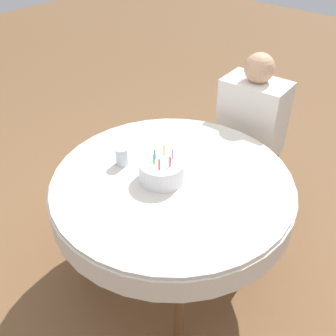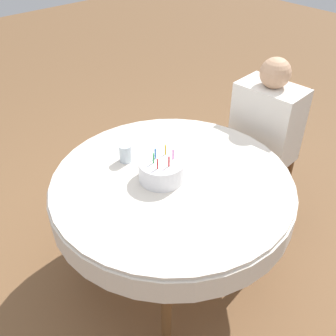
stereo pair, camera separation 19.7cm
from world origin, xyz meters
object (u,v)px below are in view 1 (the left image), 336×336
object	(u,v)px
chair	(253,139)
drinking_glass	(122,156)
person	(250,121)
birthday_cake	(162,170)

from	to	relation	value
chair	drinking_glass	size ratio (longest dim) A/B	9.49
chair	drinking_glass	bearing A→B (deg)	-107.29
chair	person	distance (m)	0.20
person	birthday_cake	size ratio (longest dim) A/B	4.84
birthday_cake	person	bearing A→B (deg)	90.64
drinking_glass	chair	bearing A→B (deg)	77.10
birthday_cake	drinking_glass	size ratio (longest dim) A/B	2.37
drinking_glass	person	bearing A→B (deg)	75.53
chair	person	bearing A→B (deg)	-90.00
chair	person	xyz separation A→B (m)	(0.01, -0.09, 0.18)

